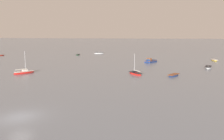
% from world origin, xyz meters
% --- Properties ---
extents(ground_plane, '(800.00, 800.00, 0.00)m').
position_xyz_m(ground_plane, '(0.00, 0.00, 0.00)').
color(ground_plane, gray).
extents(rowboat_moored_1, '(1.42, 3.50, 0.54)m').
position_xyz_m(rowboat_moored_1, '(-17.15, 71.84, 0.15)').
color(rowboat_moored_1, '#23602D').
rests_on(rowboat_moored_1, ground).
extents(rowboat_moored_2, '(1.64, 4.34, 0.68)m').
position_xyz_m(rowboat_moored_2, '(36.06, 60.24, 0.18)').
color(rowboat_moored_2, gold).
rests_on(rowboat_moored_2, ground).
extents(sailboat_moored_0, '(4.13, 4.91, 5.54)m').
position_xyz_m(sailboat_moored_0, '(-15.04, 25.86, 0.24)').
color(sailboat_moored_0, red).
rests_on(sailboat_moored_0, ground).
extents(rowboat_moored_4, '(4.90, 3.25, 0.73)m').
position_xyz_m(rowboat_moored_4, '(-9.92, 81.55, 0.20)').
color(rowboat_moored_4, white).
rests_on(rowboat_moored_4, ground).
extents(rowboat_moored_5, '(1.93, 3.07, 0.46)m').
position_xyz_m(rowboat_moored_5, '(-48.40, 63.59, 0.12)').
color(rowboat_moored_5, red).
rests_on(rowboat_moored_5, ground).
extents(rowboat_moored_7, '(2.68, 4.72, 0.71)m').
position_xyz_m(rowboat_moored_7, '(29.97, 42.37, 0.19)').
color(rowboat_moored_7, white).
rests_on(rowboat_moored_7, ground).
extents(rowboat_moored_8, '(3.16, 4.02, 0.61)m').
position_xyz_m(rowboat_moored_8, '(19.53, 28.64, 0.17)').
color(rowboat_moored_8, navy).
rests_on(rowboat_moored_8, ground).
extents(sailboat_moored_1, '(3.84, 4.33, 4.97)m').
position_xyz_m(sailboat_moored_1, '(10.99, 29.14, 0.22)').
color(sailboat_moored_1, red).
rests_on(sailboat_moored_1, ground).
extents(motorboat_moored_1, '(4.41, 5.88, 2.14)m').
position_xyz_m(motorboat_moored_1, '(13.98, 51.24, 0.32)').
color(motorboat_moored_1, navy).
rests_on(motorboat_moored_1, ground).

